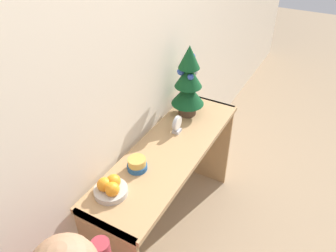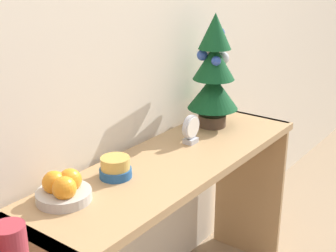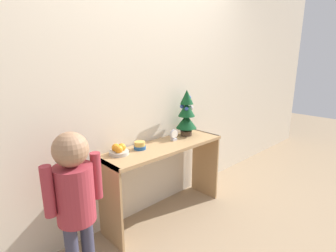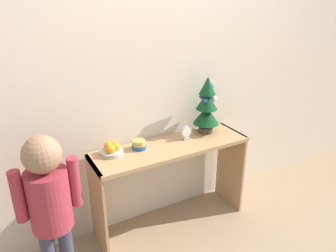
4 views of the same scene
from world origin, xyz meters
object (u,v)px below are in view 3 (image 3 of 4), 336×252
desk_clock (174,135)px  child_figure (75,191)px  mini_tree (187,113)px  singing_bowl (140,146)px  fruit_bowl (119,150)px

desk_clock → child_figure: child_figure is taller
mini_tree → desk_clock: mini_tree is taller
desk_clock → child_figure: bearing=-171.3°
mini_tree → child_figure: size_ratio=0.45×
singing_bowl → desk_clock: 0.40m
singing_bowl → child_figure: (-0.71, -0.20, -0.10)m
desk_clock → child_figure: 1.12m
desk_clock → mini_tree: bearing=10.2°
mini_tree → singing_bowl: 0.65m
fruit_bowl → child_figure: 0.55m
singing_bowl → fruit_bowl: bearing=175.3°
mini_tree → child_figure: (-1.33, -0.21, -0.31)m
singing_bowl → desk_clock: size_ratio=0.95×
mini_tree → child_figure: 1.38m
mini_tree → desk_clock: bearing=-169.8°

